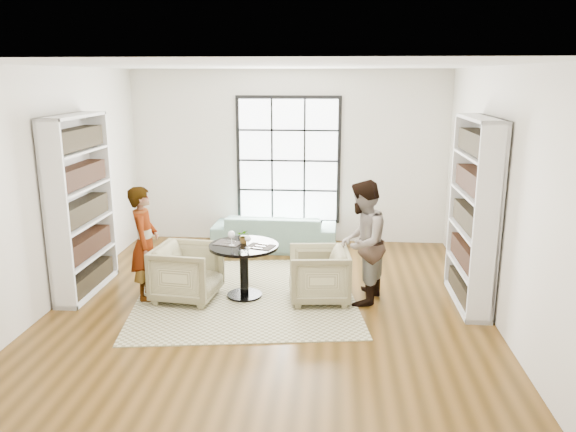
# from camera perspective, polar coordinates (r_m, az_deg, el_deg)

# --- Properties ---
(ground) EXTENTS (6.00, 6.00, 0.00)m
(ground) POSITION_cam_1_polar(r_m,az_deg,el_deg) (7.36, -1.88, -9.00)
(ground) COLOR brown
(room_shell) EXTENTS (6.00, 6.01, 6.00)m
(room_shell) POSITION_cam_1_polar(r_m,az_deg,el_deg) (7.49, -1.49, 1.53)
(room_shell) COLOR silver
(room_shell) RESTS_ON ground
(rug) EXTENTS (3.24, 3.24, 0.01)m
(rug) POSITION_cam_1_polar(r_m,az_deg,el_deg) (7.67, -4.27, -8.00)
(rug) COLOR #B2AE85
(rug) RESTS_ON ground
(pedestal_table) EXTENTS (0.91, 0.91, 0.73)m
(pedestal_table) POSITION_cam_1_polar(r_m,az_deg,el_deg) (7.45, -4.50, -4.39)
(pedestal_table) COLOR black
(pedestal_table) RESTS_ON ground
(sofa) EXTENTS (2.09, 0.84, 0.61)m
(sofa) POSITION_cam_1_polar(r_m,az_deg,el_deg) (9.58, -1.34, -1.56)
(sofa) COLOR gray
(sofa) RESTS_ON ground
(armchair_left) EXTENTS (0.90, 0.88, 0.74)m
(armchair_left) POSITION_cam_1_polar(r_m,az_deg,el_deg) (7.53, -10.19, -5.67)
(armchair_left) COLOR #BEB088
(armchair_left) RESTS_ON ground
(armchair_right) EXTENTS (0.85, 0.83, 0.71)m
(armchair_right) POSITION_cam_1_polar(r_m,az_deg,el_deg) (7.38, 3.13, -6.00)
(armchair_right) COLOR tan
(armchair_right) RESTS_ON ground
(person_left) EXTENTS (0.44, 0.60, 1.51)m
(person_left) POSITION_cam_1_polar(r_m,az_deg,el_deg) (7.57, -14.35, -2.70)
(person_left) COLOR gray
(person_left) RESTS_ON ground
(person_right) EXTENTS (0.81, 0.93, 1.61)m
(person_right) POSITION_cam_1_polar(r_m,az_deg,el_deg) (7.25, 7.54, -2.71)
(person_right) COLOR gray
(person_right) RESTS_ON ground
(placemat_left) EXTENTS (0.40, 0.35, 0.01)m
(placemat_left) POSITION_cam_1_polar(r_m,az_deg,el_deg) (7.46, -6.11, -2.76)
(placemat_left) COLOR #2A2624
(placemat_left) RESTS_ON pedestal_table
(placemat_right) EXTENTS (0.40, 0.35, 0.01)m
(placemat_right) POSITION_cam_1_polar(r_m,az_deg,el_deg) (7.28, -2.82, -3.11)
(placemat_right) COLOR #2A2624
(placemat_right) RESTS_ON pedestal_table
(cutlery_left) EXTENTS (0.20, 0.25, 0.01)m
(cutlery_left) POSITION_cam_1_polar(r_m,az_deg,el_deg) (7.46, -6.11, -2.71)
(cutlery_left) COLOR silver
(cutlery_left) RESTS_ON placemat_left
(cutlery_right) EXTENTS (0.20, 0.25, 0.01)m
(cutlery_right) POSITION_cam_1_polar(r_m,az_deg,el_deg) (7.28, -2.82, -3.06)
(cutlery_right) COLOR silver
(cutlery_right) RESTS_ON placemat_right
(wine_glass_left) EXTENTS (0.09, 0.09, 0.20)m
(wine_glass_left) POSITION_cam_1_polar(r_m,az_deg,el_deg) (7.31, -5.77, -1.93)
(wine_glass_left) COLOR silver
(wine_glass_left) RESTS_ON pedestal_table
(wine_glass_right) EXTENTS (0.08, 0.08, 0.18)m
(wine_glass_right) POSITION_cam_1_polar(r_m,az_deg,el_deg) (7.20, -4.09, -2.33)
(wine_glass_right) COLOR silver
(wine_glass_right) RESTS_ON pedestal_table
(flower_centerpiece) EXTENTS (0.19, 0.17, 0.19)m
(flower_centerpiece) POSITION_cam_1_polar(r_m,az_deg,el_deg) (7.44, -4.49, -2.04)
(flower_centerpiece) COLOR gray
(flower_centerpiece) RESTS_ON pedestal_table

